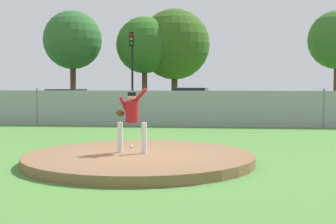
{
  "coord_description": "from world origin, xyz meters",
  "views": [
    {
      "loc": [
        1.89,
        -11.12,
        1.93
      ],
      "look_at": [
        0.46,
        2.35,
        1.12
      ],
      "focal_mm": 49.45,
      "sensor_mm": 36.0,
      "label": 1
    }
  ],
  "objects_px": {
    "baseball": "(131,146)",
    "traffic_light_near": "(132,59)",
    "parked_car_silver": "(67,105)",
    "parked_car_navy": "(192,104)",
    "pitcher_youth": "(131,116)"
  },
  "relations": [
    {
      "from": "parked_car_navy",
      "to": "baseball",
      "type": "bearing_deg",
      "value": -93.53
    },
    {
      "from": "parked_car_silver",
      "to": "traffic_light_near",
      "type": "distance_m",
      "value": 6.06
    },
    {
      "from": "parked_car_silver",
      "to": "traffic_light_near",
      "type": "xyz_separation_m",
      "value": [
        2.9,
        4.53,
        2.8
      ]
    },
    {
      "from": "pitcher_youth",
      "to": "parked_car_navy",
      "type": "xyz_separation_m",
      "value": [
        0.67,
        14.88,
        -0.33
      ]
    },
    {
      "from": "baseball",
      "to": "parked_car_silver",
      "type": "relative_size",
      "value": 0.02
    },
    {
      "from": "parked_car_silver",
      "to": "baseball",
      "type": "bearing_deg",
      "value": -64.82
    },
    {
      "from": "parked_car_silver",
      "to": "traffic_light_near",
      "type": "height_order",
      "value": "traffic_light_near"
    },
    {
      "from": "baseball",
      "to": "parked_car_navy",
      "type": "distance_m",
      "value": 13.97
    },
    {
      "from": "pitcher_youth",
      "to": "parked_car_silver",
      "type": "height_order",
      "value": "pitcher_youth"
    },
    {
      "from": "parked_car_silver",
      "to": "parked_car_navy",
      "type": "bearing_deg",
      "value": 7.4
    },
    {
      "from": "baseball",
      "to": "traffic_light_near",
      "type": "distance_m",
      "value": 18.15
    },
    {
      "from": "parked_car_silver",
      "to": "parked_car_navy",
      "type": "distance_m",
      "value": 7.04
    },
    {
      "from": "baseball",
      "to": "traffic_light_near",
      "type": "relative_size",
      "value": 0.01
    },
    {
      "from": "parked_car_silver",
      "to": "parked_car_navy",
      "type": "relative_size",
      "value": 0.89
    },
    {
      "from": "baseball",
      "to": "parked_car_navy",
      "type": "bearing_deg",
      "value": 86.47
    }
  ]
}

